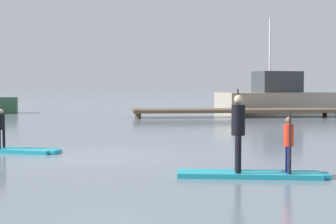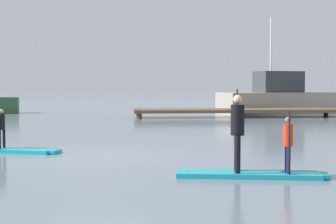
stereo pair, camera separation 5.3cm
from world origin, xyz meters
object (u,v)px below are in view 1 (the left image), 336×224
paddleboard_far (252,174)px  paddler_child_front (289,141)px  fishing_boat_white_large (280,99)px  paddleboard_near (2,150)px  paddler_child_solo (1,126)px  paddler_adult (238,128)px

paddleboard_far → paddler_child_front: paddler_child_front is taller
fishing_boat_white_large → paddleboard_near: bearing=-127.1°
paddleboard_near → fishing_boat_white_large: fishing_boat_white_large is taller
paddler_child_solo → paddler_child_front: 8.23m
paddleboard_far → fishing_boat_white_large: bearing=71.0°
paddleboard_near → paddler_child_solo: paddler_child_solo is taller
paddler_adult → fishing_boat_white_large: size_ratio=0.19×
paddleboard_near → fishing_boat_white_large: size_ratio=0.39×
paddleboard_far → fishing_boat_white_large: (7.95, 23.07, 0.93)m
paddler_adult → fishing_boat_white_large: (8.23, 23.01, -0.03)m
paddleboard_far → paddler_child_front: (0.71, -0.14, 0.69)m
paddleboard_far → fishing_boat_white_large: size_ratio=0.35×
paddler_adult → paddler_child_front: bearing=-11.2°
paddleboard_far → paddler_child_solo: bearing=142.9°
paddleboard_far → paddler_adult: bearing=168.5°
paddleboard_near → paddler_child_front: paddler_child_front is taller
paddler_child_solo → paddler_child_front: bearing=-34.9°
paddler_adult → paddler_child_front: size_ratio=1.33×
paddler_child_solo → paddler_adult: bearing=-38.1°
paddleboard_near → paddler_child_solo: (0.00, -0.01, 0.67)m
paddler_child_solo → paddleboard_far: paddler_child_solo is taller
paddler_child_solo → fishing_boat_white_large: bearing=52.9°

